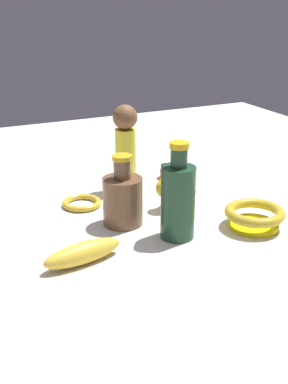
{
  "coord_description": "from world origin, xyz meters",
  "views": [
    {
      "loc": [
        -0.49,
        -1.03,
        0.51
      ],
      "look_at": [
        0.0,
        0.0,
        0.06
      ],
      "focal_mm": 48.1,
      "sensor_mm": 36.0,
      "label": 1
    }
  ],
  "objects_px": {
    "person_figure_adult": "(125,145)",
    "bowl": "(254,216)",
    "nail_polish_jar": "(168,171)",
    "cat_figurine": "(175,192)",
    "banana": "(83,253)",
    "bottle_tall": "(178,199)",
    "bangle": "(82,203)",
    "bottle_short": "(123,198)"
  },
  "relations": [
    {
      "from": "cat_figurine",
      "to": "nail_polish_jar",
      "type": "height_order",
      "value": "cat_figurine"
    },
    {
      "from": "cat_figurine",
      "to": "banana",
      "type": "bearing_deg",
      "value": -149.67
    },
    {
      "from": "person_figure_adult",
      "to": "bottle_short",
      "type": "xyz_separation_m",
      "value": [
        -0.09,
        -0.2,
        -0.06
      ]
    },
    {
      "from": "banana",
      "to": "person_figure_adult",
      "type": "relative_size",
      "value": 0.73
    },
    {
      "from": "bottle_tall",
      "to": "nail_polish_jar",
      "type": "bearing_deg",
      "value": 65.22
    },
    {
      "from": "bangle",
      "to": "person_figure_adult",
      "type": "height_order",
      "value": "person_figure_adult"
    },
    {
      "from": "nail_polish_jar",
      "to": "bottle_tall",
      "type": "bearing_deg",
      "value": -114.78
    },
    {
      "from": "nail_polish_jar",
      "to": "bottle_short",
      "type": "xyz_separation_m",
      "value": [
        -0.24,
        -0.23,
        0.04
      ]
    },
    {
      "from": "bottle_tall",
      "to": "bowl",
      "type": "bearing_deg",
      "value": -10.41
    },
    {
      "from": "nail_polish_jar",
      "to": "cat_figurine",
      "type": "bearing_deg",
      "value": -113.11
    },
    {
      "from": "cat_figurine",
      "to": "bottle_short",
      "type": "xyz_separation_m",
      "value": [
        -0.16,
        -0.04,
        0.03
      ]
    },
    {
      "from": "cat_figurine",
      "to": "bottle_tall",
      "type": "distance_m",
      "value": 0.18
    },
    {
      "from": "bangle",
      "to": "bowl",
      "type": "relative_size",
      "value": 0.72
    },
    {
      "from": "person_figure_adult",
      "to": "bottle_tall",
      "type": "bearing_deg",
      "value": -92.47
    },
    {
      "from": "banana",
      "to": "bottle_tall",
      "type": "height_order",
      "value": "bottle_tall"
    },
    {
      "from": "banana",
      "to": "cat_figurine",
      "type": "bearing_deg",
      "value": -159.72
    },
    {
      "from": "bowl",
      "to": "bottle_tall",
      "type": "bearing_deg",
      "value": 169.59
    },
    {
      "from": "person_figure_adult",
      "to": "cat_figurine",
      "type": "bearing_deg",
      "value": -68.24
    },
    {
      "from": "person_figure_adult",
      "to": "banana",
      "type": "bearing_deg",
      "value": -125.28
    },
    {
      "from": "bangle",
      "to": "bottle_short",
      "type": "xyz_separation_m",
      "value": [
        0.05,
        -0.14,
        0.06
      ]
    },
    {
      "from": "banana",
      "to": "bottle_short",
      "type": "relative_size",
      "value": 1.02
    },
    {
      "from": "banana",
      "to": "bottle_short",
      "type": "xyz_separation_m",
      "value": [
        0.15,
        0.14,
        0.04
      ]
    },
    {
      "from": "person_figure_adult",
      "to": "bowl",
      "type": "height_order",
      "value": "person_figure_adult"
    },
    {
      "from": "bangle",
      "to": "bottle_tall",
      "type": "distance_m",
      "value": 0.3
    },
    {
      "from": "bottle_tall",
      "to": "bowl",
      "type": "distance_m",
      "value": 0.19
    },
    {
      "from": "cat_figurine",
      "to": "banana",
      "type": "distance_m",
      "value": 0.35
    },
    {
      "from": "bangle",
      "to": "banana",
      "type": "relative_size",
      "value": 0.58
    },
    {
      "from": "bottle_short",
      "to": "cat_figurine",
      "type": "bearing_deg",
      "value": 14.28
    },
    {
      "from": "banana",
      "to": "nail_polish_jar",
      "type": "height_order",
      "value": "banana"
    },
    {
      "from": "banana",
      "to": "bowl",
      "type": "distance_m",
      "value": 0.41
    },
    {
      "from": "cat_figurine",
      "to": "bowl",
      "type": "relative_size",
      "value": 1.01
    },
    {
      "from": "banana",
      "to": "bottle_tall",
      "type": "relative_size",
      "value": 0.79
    },
    {
      "from": "bottle_tall",
      "to": "nail_polish_jar",
      "type": "xyz_separation_m",
      "value": [
        0.16,
        0.35,
        -0.07
      ]
    },
    {
      "from": "nail_polish_jar",
      "to": "person_figure_adult",
      "type": "distance_m",
      "value": 0.18
    },
    {
      "from": "bangle",
      "to": "banana",
      "type": "height_order",
      "value": "banana"
    },
    {
      "from": "banana",
      "to": "person_figure_adult",
      "type": "xyz_separation_m",
      "value": [
        0.24,
        0.34,
        0.1
      ]
    },
    {
      "from": "cat_figurine",
      "to": "bowl",
      "type": "bearing_deg",
      "value": -60.9
    },
    {
      "from": "bangle",
      "to": "person_figure_adult",
      "type": "relative_size",
      "value": 0.42
    },
    {
      "from": "bottle_tall",
      "to": "person_figure_adult",
      "type": "height_order",
      "value": "person_figure_adult"
    },
    {
      "from": "nail_polish_jar",
      "to": "bottle_short",
      "type": "bearing_deg",
      "value": -135.99
    },
    {
      "from": "banana",
      "to": "bowl",
      "type": "height_order",
      "value": "bowl"
    },
    {
      "from": "cat_figurine",
      "to": "bottle_short",
      "type": "distance_m",
      "value": 0.17
    }
  ]
}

